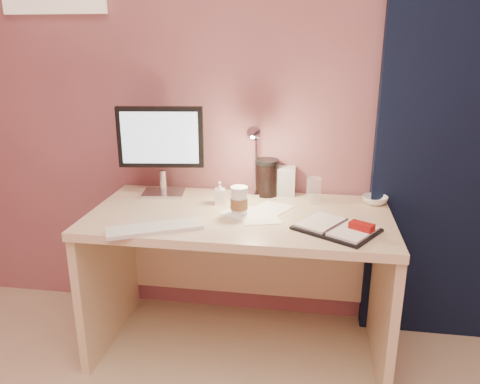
# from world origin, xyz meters

# --- Properties ---
(room) EXTENTS (3.50, 3.50, 3.50)m
(room) POSITION_xyz_m (0.95, 1.69, 1.14)
(room) COLOR #C6B28E
(room) RESTS_ON ground
(desk) EXTENTS (1.40, 0.70, 0.73)m
(desk) POSITION_xyz_m (0.00, 1.45, 0.50)
(desk) COLOR beige
(desk) RESTS_ON ground
(monitor) EXTENTS (0.43, 0.18, 0.46)m
(monitor) POSITION_xyz_m (-0.44, 1.59, 1.00)
(monitor) COLOR silver
(monitor) RESTS_ON desk
(keyboard) EXTENTS (0.41, 0.29, 0.02)m
(keyboard) POSITION_xyz_m (-0.33, 1.12, 0.74)
(keyboard) COLOR silver
(keyboard) RESTS_ON desk
(planner) EXTENTS (0.40, 0.37, 0.05)m
(planner) POSITION_xyz_m (0.45, 1.23, 0.74)
(planner) COLOR black
(planner) RESTS_ON desk
(paper_a) EXTENTS (0.21, 0.21, 0.00)m
(paper_a) POSITION_xyz_m (0.10, 1.33, 0.73)
(paper_a) COLOR white
(paper_a) RESTS_ON desk
(paper_b) EXTENTS (0.23, 0.23, 0.00)m
(paper_b) POSITION_xyz_m (0.01, 1.39, 0.73)
(paper_b) COLOR white
(paper_b) RESTS_ON desk
(paper_c) EXTENTS (0.21, 0.21, 0.00)m
(paper_c) POSITION_xyz_m (0.14, 1.47, 0.73)
(paper_c) COLOR white
(paper_c) RESTS_ON desk
(coffee_cup) EXTENTS (0.08, 0.08, 0.13)m
(coffee_cup) POSITION_xyz_m (-0.00, 1.37, 0.79)
(coffee_cup) COLOR white
(coffee_cup) RESTS_ON desk
(clear_cup) EXTENTS (0.07, 0.07, 0.13)m
(clear_cup) POSITION_xyz_m (0.34, 1.59, 0.79)
(clear_cup) COLOR white
(clear_cup) RESTS_ON desk
(bowl) EXTENTS (0.16, 0.16, 0.04)m
(bowl) POSITION_xyz_m (0.64, 1.61, 0.75)
(bowl) COLOR white
(bowl) RESTS_ON desk
(lotion_bottle) EXTENTS (0.06, 0.06, 0.11)m
(lotion_bottle) POSITION_xyz_m (-0.12, 1.50, 0.79)
(lotion_bottle) COLOR white
(lotion_bottle) RESTS_ON desk
(dark_jar) EXTENTS (0.12, 0.12, 0.17)m
(dark_jar) POSITION_xyz_m (0.10, 1.67, 0.81)
(dark_jar) COLOR black
(dark_jar) RESTS_ON desk
(product_box) EXTENTS (0.10, 0.08, 0.15)m
(product_box) POSITION_xyz_m (0.19, 1.69, 0.80)
(product_box) COLOR silver
(product_box) RESTS_ON desk
(desk_lamp) EXTENTS (0.09, 0.23, 0.38)m
(desk_lamp) POSITION_xyz_m (0.04, 1.56, 0.97)
(desk_lamp) COLOR silver
(desk_lamp) RESTS_ON desk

